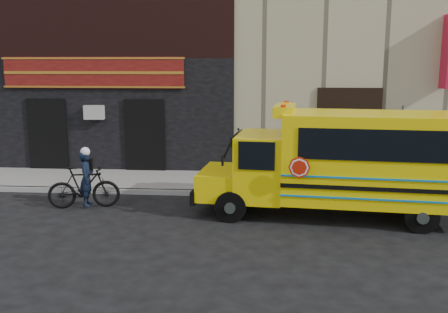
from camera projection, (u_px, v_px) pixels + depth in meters
ground at (221, 222)px, 12.66m from camera, size 120.00×120.00×0.00m
curb at (228, 193)px, 15.20m from camera, size 40.00×0.20×0.15m
sidewalk at (231, 182)px, 16.67m from camera, size 40.00×3.00×0.15m
building at (240, 13)px, 21.78m from camera, size 20.00×10.70×12.00m
school_bus at (345, 160)px, 12.87m from camera, size 7.08×2.81×2.92m
sign_pole at (401, 148)px, 14.48m from camera, size 0.10×0.24×2.79m
bicycle at (84, 187)px, 13.84m from camera, size 2.03×0.98×1.18m
cyclist at (87, 180)px, 13.90m from camera, size 0.43×0.60×1.55m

